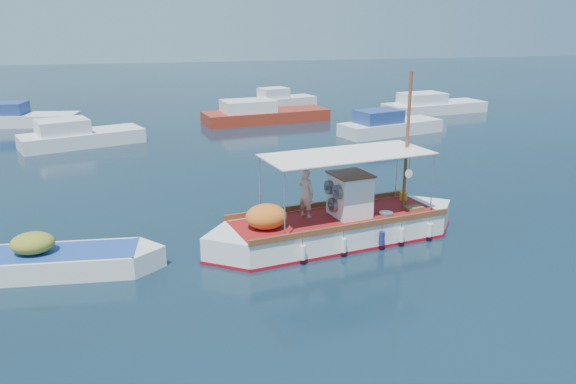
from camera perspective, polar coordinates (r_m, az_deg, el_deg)
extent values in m
plane|color=black|center=(18.52, 3.61, -5.16)|extent=(160.00, 160.00, 0.00)
cube|color=white|center=(18.59, 4.96, -4.04)|extent=(7.19, 3.51, 1.01)
cube|color=white|center=(17.31, -5.18, -5.70)|extent=(2.26, 2.26, 1.01)
cube|color=white|center=(20.37, 13.52, -2.53)|extent=(2.26, 2.26, 1.01)
cube|color=maroon|center=(18.70, 4.93, -4.90)|extent=(7.30, 3.60, 0.17)
cube|color=maroon|center=(18.41, 5.00, -2.63)|extent=(7.16, 3.33, 0.06)
cube|color=brown|center=(19.34, 3.37, -1.25)|extent=(6.88, 1.36, 0.18)
cube|color=brown|center=(17.44, 6.82, -3.46)|extent=(6.88, 1.36, 0.18)
cube|color=white|center=(18.40, 6.31, -0.35)|extent=(1.30, 1.38, 1.38)
cube|color=brown|center=(18.20, 6.39, 1.80)|extent=(1.41, 1.48, 0.06)
cylinder|color=slate|center=(17.80, 5.14, 0.00)|extent=(0.28, 0.49, 0.46)
cylinder|color=slate|center=(18.29, 4.26, 0.50)|extent=(0.28, 0.49, 0.46)
cylinder|color=slate|center=(18.20, 4.65, -1.27)|extent=(0.28, 0.49, 0.46)
cylinder|color=brown|center=(19.11, 12.00, 5.02)|extent=(0.13, 0.13, 4.59)
cylinder|color=brown|center=(18.78, 10.10, 3.77)|extent=(1.64, 0.37, 0.07)
cylinder|color=silver|center=(18.04, -2.88, 0.51)|extent=(0.05, 0.05, 2.07)
cylinder|color=silver|center=(16.25, -0.34, -1.37)|extent=(0.05, 0.05, 2.07)
cylinder|color=silver|center=(20.41, 10.99, 2.21)|extent=(0.05, 0.05, 2.07)
cylinder|color=silver|center=(18.85, 14.44, 0.72)|extent=(0.05, 0.05, 2.07)
cube|color=silver|center=(17.96, 6.07, 3.84)|extent=(5.73, 3.16, 0.04)
ellipsoid|color=orange|center=(17.28, -2.22, -2.50)|extent=(1.46, 1.31, 0.77)
cube|color=gold|center=(19.33, 7.41, -1.10)|extent=(0.26, 0.20, 0.37)
cylinder|color=gold|center=(20.42, 11.65, -0.39)|extent=(0.32, 0.32, 0.31)
cube|color=brown|center=(19.52, 12.65, -1.60)|extent=(0.66, 0.52, 0.11)
cylinder|color=#B2B2B2|center=(18.76, 9.94, -2.21)|extent=(0.54, 0.54, 0.11)
cylinder|color=white|center=(18.22, 12.17, 1.83)|extent=(0.28, 0.08, 0.28)
cylinder|color=white|center=(16.72, 1.50, -6.15)|extent=(0.21, 0.21, 0.44)
cylinder|color=navy|center=(17.98, 9.51, -4.66)|extent=(0.21, 0.21, 0.44)
cylinder|color=white|center=(18.99, 14.18, -3.75)|extent=(0.21, 0.21, 0.44)
imported|color=#BCB09B|center=(18.12, 1.85, -0.13)|extent=(0.65, 0.70, 1.60)
cube|color=white|center=(17.61, -21.91, -6.87)|extent=(4.37, 2.02, 0.83)
cube|color=white|center=(17.21, -15.00, -6.73)|extent=(1.65, 1.65, 0.83)
cube|color=#21439A|center=(17.46, -22.05, -5.68)|extent=(4.35, 1.84, 0.05)
ellipsoid|color=olive|center=(17.54, -24.51, -4.74)|extent=(1.30, 1.10, 0.61)
cube|color=silver|center=(34.61, -20.14, 4.97)|extent=(7.16, 4.59, 1.00)
cube|color=silver|center=(34.23, -21.94, 6.19)|extent=(3.24, 2.85, 0.80)
cube|color=maroon|center=(40.11, -2.25, 7.57)|extent=(9.14, 4.20, 1.00)
cube|color=silver|center=(39.54, -4.08, 8.72)|extent=(3.86, 2.92, 0.80)
cube|color=silver|center=(36.36, 10.37, 6.29)|extent=(7.10, 3.98, 1.00)
cube|color=navy|center=(35.57, 9.17, 7.59)|extent=(3.11, 2.54, 0.80)
cube|color=silver|center=(45.37, 14.65, 8.17)|extent=(8.51, 4.02, 1.00)
cube|color=silver|center=(44.50, 13.47, 9.26)|extent=(3.61, 2.76, 0.80)
cube|color=silver|center=(42.65, -25.48, 6.50)|extent=(7.71, 3.50, 1.00)
cube|color=navy|center=(42.95, -27.02, 7.58)|extent=(3.26, 2.42, 0.80)
cube|color=silver|center=(46.95, -0.58, 9.01)|extent=(5.86, 3.51, 1.00)
cube|color=silver|center=(46.44, -1.49, 10.03)|extent=(2.60, 2.26, 0.80)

